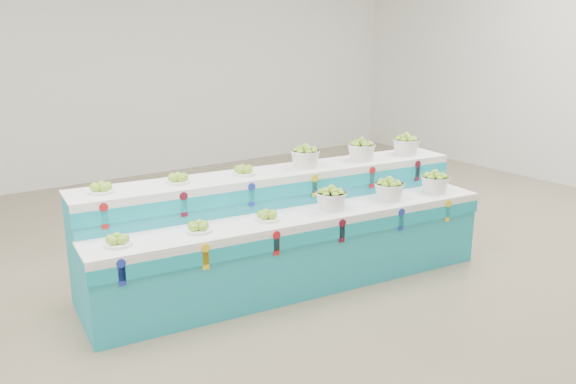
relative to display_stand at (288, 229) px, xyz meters
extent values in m
plane|color=#76684A|center=(0.46, -0.24, -0.51)|extent=(10.00, 10.00, 0.00)
plane|color=silver|center=(0.46, 4.76, 1.49)|extent=(10.00, 0.00, 10.00)
cylinder|color=white|center=(-1.62, -0.04, 0.26)|extent=(0.25, 0.25, 0.10)
cylinder|color=white|center=(-0.98, -0.12, 0.26)|extent=(0.25, 0.25, 0.10)
cylinder|color=white|center=(-0.36, -0.20, 0.26)|extent=(0.25, 0.25, 0.10)
cylinder|color=white|center=(-1.57, 0.42, 0.56)|extent=(0.25, 0.25, 0.10)
cylinder|color=white|center=(-0.92, 0.35, 0.56)|extent=(0.25, 0.25, 0.10)
cylinder|color=white|center=(-0.30, 0.27, 0.56)|extent=(0.25, 0.25, 0.10)
camera|label=1|loc=(-3.04, -4.28, 1.83)|focal=37.29mm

